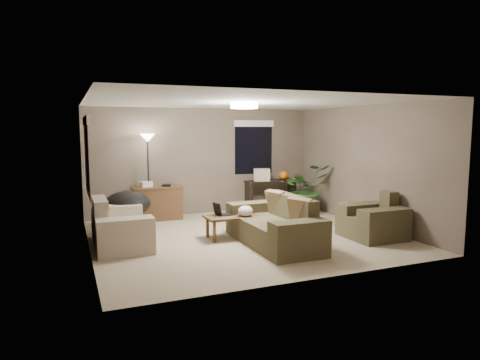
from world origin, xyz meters
name	(u,v)px	position (x,y,z in m)	size (l,w,h in m)	color
room_shell	(244,170)	(0.00, 0.00, 1.25)	(5.50, 5.50, 5.50)	tan
main_sofa	(275,227)	(0.30, -0.70, 0.29)	(0.95, 2.20, 0.85)	brown
throw_pillows	(288,207)	(0.56, -0.70, 0.65)	(0.40, 1.40, 0.47)	#8C7251
loveseat	(119,229)	(-2.25, 0.23, 0.30)	(0.90, 1.60, 0.85)	#BDB6A1
armchair	(373,222)	(2.18, -1.00, 0.30)	(0.95, 1.00, 0.85)	brown
coffee_table	(232,219)	(-0.24, 0.00, 0.36)	(1.00, 0.55, 0.42)	brown
laptop	(222,212)	(-0.41, 0.10, 0.48)	(0.39, 0.24, 0.24)	black
plastic_bag	(245,211)	(-0.04, -0.15, 0.52)	(0.28, 0.25, 0.19)	white
desk	(157,203)	(-1.21, 2.12, 0.38)	(1.10, 0.50, 0.75)	brown
desk_papers	(150,184)	(-1.36, 2.11, 0.80)	(0.72, 0.32, 0.12)	silver
console_table	(271,193)	(1.64, 2.19, 0.44)	(1.30, 0.40, 0.75)	black
pumpkin	(283,175)	(1.99, 2.19, 0.86)	(0.26, 0.26, 0.21)	orange
cardboard_box	(262,175)	(1.39, 2.19, 0.90)	(0.39, 0.29, 0.29)	beige
papasan_chair	(128,208)	(-1.97, 1.27, 0.47)	(1.16, 1.16, 0.80)	black
floor_lamp	(148,148)	(-1.39, 2.12, 1.60)	(0.32, 0.32, 1.91)	black
ceiling_fixture	(244,106)	(0.00, 0.00, 2.44)	(0.50, 0.50, 0.10)	white
houseplant	(305,194)	(2.19, 1.45, 0.47)	(1.08, 1.20, 0.93)	#2D5923
cat_scratching_post	(345,217)	(2.23, -0.09, 0.21)	(0.32, 0.32, 0.50)	tan
window_left	(86,143)	(-2.73, 0.30, 1.78)	(0.05, 1.56, 1.33)	black
window_back	(254,138)	(1.30, 2.48, 1.79)	(1.06, 0.05, 1.33)	black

